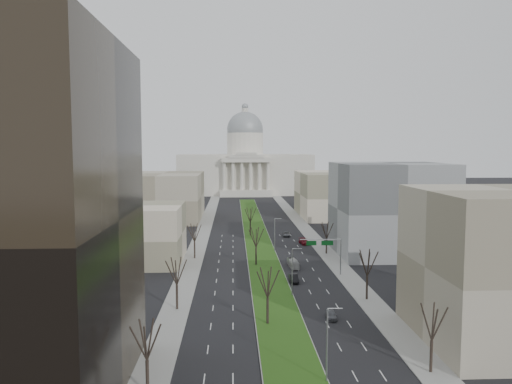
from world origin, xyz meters
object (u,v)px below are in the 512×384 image
object	(u,v)px
car_black	(294,278)
car_grey_far	(286,234)
car_grey_near	(331,315)
box_van	(293,263)
car_red	(304,242)

from	to	relation	value
car_black	car_grey_far	distance (m)	54.08
car_grey_near	car_black	distance (m)	22.85
car_grey_near	car_grey_far	bearing A→B (deg)	93.74
box_van	car_grey_near	bearing A→B (deg)	-90.74
car_grey_near	car_grey_far	world-z (taller)	car_grey_far
car_grey_near	car_black	world-z (taller)	car_black
car_grey_near	car_grey_far	size ratio (longest dim) A/B	0.81
car_red	box_van	distance (m)	28.83
car_grey_near	box_van	xyz separation A→B (m)	(-2.03, 35.23, 0.30)
car_black	car_red	distance (m)	41.48
car_black	car_red	size ratio (longest dim) A/B	0.89
car_grey_far	car_grey_near	bearing A→B (deg)	-86.21
car_red	car_grey_near	bearing A→B (deg)	-101.99
car_grey_far	box_van	bearing A→B (deg)	-89.50
car_red	box_van	bearing A→B (deg)	-111.07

